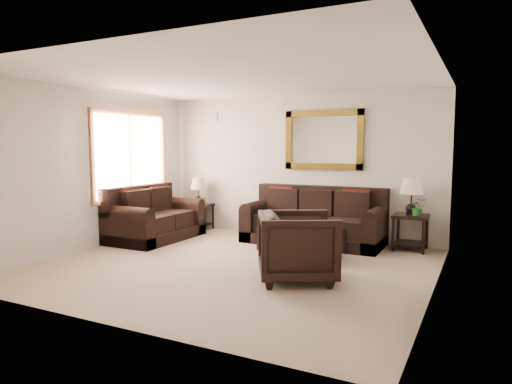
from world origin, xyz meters
The scene contains 11 objects.
room centered at (0.00, 0.00, 1.35)m, with size 5.51×5.01×2.71m.
window centered at (-2.70, 0.90, 1.55)m, with size 0.07×1.96×1.66m.
mirror centered at (0.54, 2.47, 1.85)m, with size 1.50×0.06×1.10m.
air_vent centered at (-1.90, 2.48, 2.35)m, with size 0.25×0.02×0.18m, color #999999.
sofa centered at (0.54, 2.02, 0.36)m, with size 2.45×1.06×1.00m.
loveseat centered at (-2.27, 0.97, 0.37)m, with size 1.05×1.78×1.00m.
end_table_left centered at (-2.07, 2.21, 0.71)m, with size 0.49×0.49×1.08m.
end_table_right centered at (2.17, 2.18, 0.79)m, with size 0.55×0.55×1.21m.
coffee_table centered at (0.69, 0.97, 0.27)m, with size 1.34×0.83×0.54m.
armchair centered at (1.13, -0.28, 0.49)m, with size 0.95×0.89×0.98m, color black.
potted_plant centered at (2.29, 2.08, 0.71)m, with size 0.26×0.29×0.23m, color #1E531C.
Camera 1 is at (3.26, -5.67, 1.73)m, focal length 32.00 mm.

